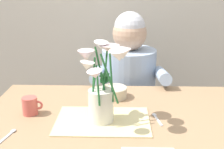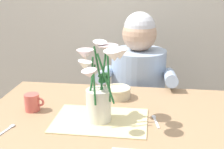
# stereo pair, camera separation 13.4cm
# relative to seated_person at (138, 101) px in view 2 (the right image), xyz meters

# --- Properties ---
(dining_table) EXTENTS (1.20, 0.80, 0.74)m
(dining_table) POSITION_rel_seated_person_xyz_m (-0.07, -0.62, 0.08)
(dining_table) COLOR #9E7A56
(dining_table) RESTS_ON ground_plane
(seated_person) EXTENTS (0.45, 0.47, 1.14)m
(seated_person) POSITION_rel_seated_person_xyz_m (0.00, 0.00, 0.00)
(seated_person) COLOR #4C4C56
(seated_person) RESTS_ON ground_plane
(striped_placemat) EXTENTS (0.40, 0.28, 0.00)m
(striped_placemat) POSITION_rel_seated_person_xyz_m (-0.13, -0.66, 0.18)
(striped_placemat) COLOR beige
(striped_placemat) RESTS_ON dining_table
(flower_vase) EXTENTS (0.24, 0.26, 0.34)m
(flower_vase) POSITION_rel_seated_person_xyz_m (-0.13, -0.67, 0.35)
(flower_vase) COLOR silver
(flower_vase) RESTS_ON dining_table
(ceramic_bowl) EXTENTS (0.14, 0.14, 0.06)m
(ceramic_bowl) POSITION_rel_seated_person_xyz_m (-0.09, -0.39, 0.21)
(ceramic_bowl) COLOR beige
(ceramic_bowl) RESTS_ON dining_table
(ceramic_mug) EXTENTS (0.09, 0.07, 0.08)m
(ceramic_mug) POSITION_rel_seated_person_xyz_m (-0.46, -0.60, 0.22)
(ceramic_mug) COLOR #CC564C
(ceramic_mug) RESTS_ON dining_table
(spoon_0) EXTENTS (0.04, 0.12, 0.01)m
(spoon_0) POSITION_rel_seated_person_xyz_m (0.10, -0.62, 0.18)
(spoon_0) COLOR silver
(spoon_0) RESTS_ON dining_table
(spoon_1) EXTENTS (0.04, 0.12, 0.01)m
(spoon_1) POSITION_rel_seated_person_xyz_m (-0.49, -0.79, 0.18)
(spoon_1) COLOR silver
(spoon_1) RESTS_ON dining_table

